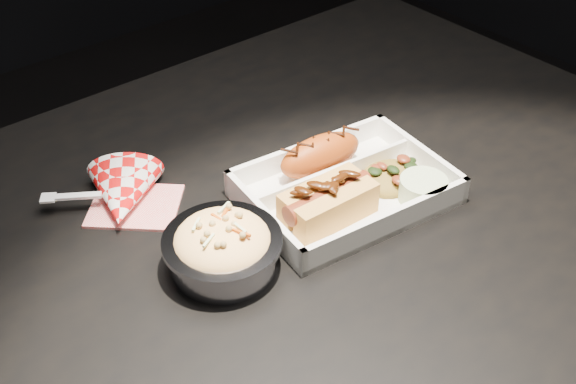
# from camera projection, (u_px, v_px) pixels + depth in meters

# --- Properties ---
(dining_table) EXTENTS (1.20, 0.80, 0.75)m
(dining_table) POSITION_uv_depth(u_px,v_px,m) (272.00, 263.00, 0.96)
(dining_table) COLOR black
(dining_table) RESTS_ON ground
(food_tray) EXTENTS (0.27, 0.21, 0.04)m
(food_tray) POSITION_uv_depth(u_px,v_px,m) (345.00, 191.00, 0.91)
(food_tray) COLOR white
(food_tray) RESTS_ON dining_table
(fried_pastry) EXTENTS (0.12, 0.06, 0.05)m
(fried_pastry) POSITION_uv_depth(u_px,v_px,m) (320.00, 155.00, 0.94)
(fried_pastry) COLOR #B14611
(fried_pastry) RESTS_ON food_tray
(hotdog) EXTENTS (0.12, 0.06, 0.06)m
(hotdog) POSITION_uv_depth(u_px,v_px,m) (328.00, 200.00, 0.86)
(hotdog) COLOR gold
(hotdog) RESTS_ON food_tray
(fried_rice_mound) EXTENTS (0.10, 0.08, 0.03)m
(fried_rice_mound) POSITION_uv_depth(u_px,v_px,m) (391.00, 171.00, 0.93)
(fried_rice_mound) COLOR olive
(fried_rice_mound) RESTS_ON food_tray
(cupcake_liner) EXTENTS (0.06, 0.06, 0.03)m
(cupcake_liner) POSITION_uv_depth(u_px,v_px,m) (423.00, 189.00, 0.90)
(cupcake_liner) COLOR beige
(cupcake_liner) RESTS_ON food_tray
(foil_coleslaw_cup) EXTENTS (0.13, 0.13, 0.07)m
(foil_coleslaw_cup) POSITION_uv_depth(u_px,v_px,m) (223.00, 246.00, 0.80)
(foil_coleslaw_cup) COLOR silver
(foil_coleslaw_cup) RESTS_ON dining_table
(napkin_fork) EXTENTS (0.17, 0.15, 0.10)m
(napkin_fork) POSITION_uv_depth(u_px,v_px,m) (123.00, 196.00, 0.90)
(napkin_fork) COLOR red
(napkin_fork) RESTS_ON dining_table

